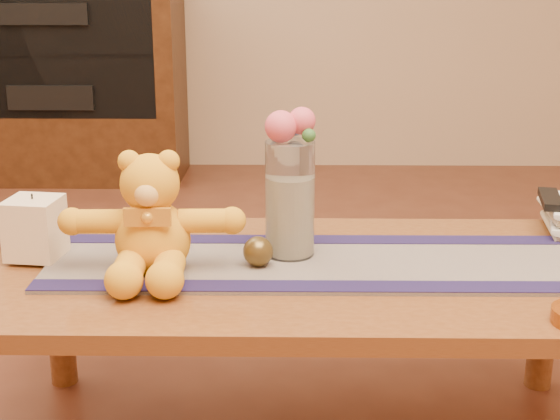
{
  "coord_description": "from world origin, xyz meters",
  "views": [
    {
      "loc": [
        -0.02,
        -1.66,
        1.09
      ],
      "look_at": [
        -0.05,
        0.0,
        0.58
      ],
      "focal_mm": 51.69,
      "sensor_mm": 36.0,
      "label": 1
    }
  ],
  "objects_px": {
    "bronze_ball": "(258,251)",
    "tv_remote": "(550,199)",
    "glass_vase": "(290,199)",
    "pillar_candle": "(35,228)",
    "teddy_bear": "(152,214)",
    "book_bottom": "(547,227)"
  },
  "relations": [
    {
      "from": "glass_vase",
      "to": "tv_remote",
      "type": "relative_size",
      "value": 1.62
    },
    {
      "from": "pillar_candle",
      "to": "glass_vase",
      "type": "xyz_separation_m",
      "value": [
        0.57,
        0.02,
        0.06
      ]
    },
    {
      "from": "pillar_candle",
      "to": "book_bottom",
      "type": "relative_size",
      "value": 0.6
    },
    {
      "from": "pillar_candle",
      "to": "tv_remote",
      "type": "height_order",
      "value": "pillar_candle"
    },
    {
      "from": "tv_remote",
      "to": "book_bottom",
      "type": "bearing_deg",
      "value": 90.0
    },
    {
      "from": "teddy_bear",
      "to": "tv_remote",
      "type": "bearing_deg",
      "value": 15.23
    },
    {
      "from": "teddy_bear",
      "to": "glass_vase",
      "type": "distance_m",
      "value": 0.31
    },
    {
      "from": "book_bottom",
      "to": "tv_remote",
      "type": "bearing_deg",
      "value": -93.0
    },
    {
      "from": "pillar_candle",
      "to": "bronze_ball",
      "type": "distance_m",
      "value": 0.5
    },
    {
      "from": "bronze_ball",
      "to": "tv_remote",
      "type": "relative_size",
      "value": 0.41
    },
    {
      "from": "teddy_bear",
      "to": "book_bottom",
      "type": "bearing_deg",
      "value": 15.74
    },
    {
      "from": "glass_vase",
      "to": "teddy_bear",
      "type": "bearing_deg",
      "value": -161.23
    },
    {
      "from": "pillar_candle",
      "to": "bronze_ball",
      "type": "relative_size",
      "value": 2.03
    },
    {
      "from": "tv_remote",
      "to": "glass_vase",
      "type": "bearing_deg",
      "value": -152.86
    },
    {
      "from": "book_bottom",
      "to": "tv_remote",
      "type": "distance_m",
      "value": 0.08
    },
    {
      "from": "bronze_ball",
      "to": "pillar_candle",
      "type": "bearing_deg",
      "value": 174.01
    },
    {
      "from": "glass_vase",
      "to": "tv_remote",
      "type": "bearing_deg",
      "value": 16.46
    },
    {
      "from": "pillar_candle",
      "to": "bronze_ball",
      "type": "bearing_deg",
      "value": -5.99
    },
    {
      "from": "pillar_candle",
      "to": "bronze_ball",
      "type": "height_order",
      "value": "pillar_candle"
    },
    {
      "from": "bronze_ball",
      "to": "tv_remote",
      "type": "distance_m",
      "value": 0.76
    },
    {
      "from": "glass_vase",
      "to": "bronze_ball",
      "type": "distance_m",
      "value": 0.14
    },
    {
      "from": "teddy_bear",
      "to": "bronze_ball",
      "type": "bearing_deg",
      "value": 4.28
    }
  ]
}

